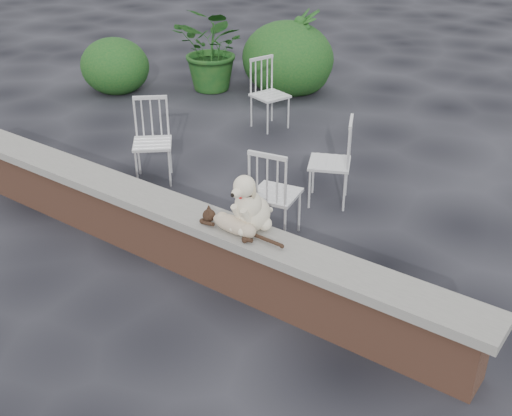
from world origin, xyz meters
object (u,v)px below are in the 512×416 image
Objects in this scene: dog at (253,200)px; chair_c at (275,192)px; cat at (234,224)px; chair_a at (152,142)px; chair_d at (330,161)px; potted_plant_b at (301,50)px; chair_e at (270,94)px; potted_plant_a at (214,49)px.

dog is 0.94m from chair_c.
chair_a is (-2.06, 1.17, -0.19)m from cat.
dog is at bearing -16.21° from chair_d.
chair_e is at bearing -71.04° from potted_plant_b.
cat is 0.99× the size of chair_c.
potted_plant_a is (-3.68, 4.00, -0.18)m from dog.
chair_c is at bearing -43.67° from potted_plant_a.
potted_plant_b is at bearing 37.30° from potted_plant_a.
potted_plant_b is (-2.52, 4.97, -0.03)m from cat.
potted_plant_b is (-2.33, 3.11, 0.16)m from chair_d.
chair_a is 3.37m from potted_plant_a.
potted_plant_b is (1.08, 0.82, -0.03)m from potted_plant_a.
chair_a is at bearing 158.76° from dog.
cat is at bearing -113.90° from dog.
cat is at bearing -132.63° from chair_e.
chair_d is 0.71× the size of potted_plant_a.
chair_a is (-2.14, 1.02, -0.37)m from dog.
dog is 1.78m from chair_d.
dog is at bearing -47.38° from potted_plant_a.
potted_plant_a reaches higher than chair_a.
cat is 1.01m from chair_c.
potted_plant_b is (-0.46, 3.81, 0.16)m from chair_a.
chair_c is at bearing -28.97° from chair_d.
cat is 3.84m from chair_e.
chair_c is (-0.33, 0.80, -0.37)m from dog.
dog is at bearing 66.10° from cat.
potted_plant_b reaches higher than chair_a.
potted_plant_a reaches higher than chair_d.
potted_plant_b is (-0.57, 1.67, 0.16)m from chair_e.
chair_a is at bearing -94.63° from chair_d.
chair_a is (-1.86, -0.70, 0.00)m from chair_d.
dog is at bearing -67.09° from chair_a.
chair_e is (-1.95, 3.30, -0.19)m from cat.
chair_d and chair_a have the same top height.
potted_plant_a is at bearing -149.10° from chair_d.
dog is 2.40m from chair_a.
potted_plant_b reaches higher than dog.
chair_a is 3.84m from potted_plant_b.
chair_a is 0.71× the size of potted_plant_a.
cat is at bearing 94.07° from chair_c.
potted_plant_b reaches higher than chair_e.
chair_d is at bearing -21.01° from chair_a.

